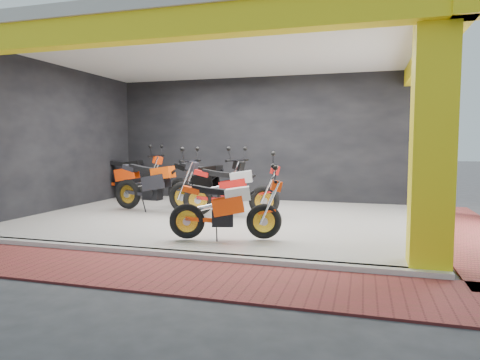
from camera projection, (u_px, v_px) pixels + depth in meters
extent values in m
plane|color=#2D2D30|center=(183.00, 241.00, 7.27)|extent=(80.00, 80.00, 0.00)
cube|color=silver|center=(221.00, 219.00, 9.18)|extent=(8.00, 6.00, 0.10)
cube|color=beige|center=(220.00, 50.00, 8.88)|extent=(8.40, 6.40, 0.20)
cube|color=black|center=(256.00, 141.00, 12.00)|extent=(8.20, 0.20, 3.50)
cube|color=black|center=(58.00, 140.00, 10.18)|extent=(0.20, 6.20, 3.50)
cube|color=yellow|center=(433.00, 136.00, 5.36)|extent=(0.50, 0.50, 3.50)
cube|color=yellow|center=(152.00, 27.00, 6.04)|extent=(8.40, 0.30, 0.40)
cube|color=yellow|center=(428.00, 53.00, 7.79)|extent=(0.30, 6.40, 0.40)
cube|color=silver|center=(155.00, 253.00, 6.29)|extent=(8.00, 0.20, 0.10)
cube|color=maroon|center=(126.00, 270.00, 5.54)|extent=(9.00, 1.40, 0.03)
cube|color=maroon|center=(468.00, 233.00, 7.84)|extent=(1.40, 7.00, 0.03)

